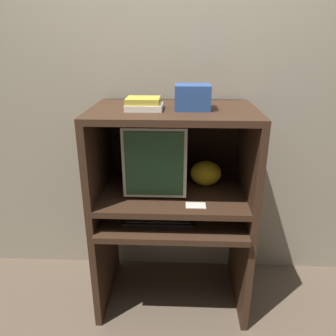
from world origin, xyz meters
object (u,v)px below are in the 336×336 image
(crt_monitor, at_px, (157,153))
(snack_bag, at_px, (206,173))
(storage_box, at_px, (193,97))
(keyboard, at_px, (159,219))
(mouse, at_px, (204,218))
(book_stack, at_px, (144,104))

(crt_monitor, xyz_separation_m, snack_bag, (0.31, 0.02, -0.14))
(snack_bag, bearing_deg, storage_box, -130.40)
(crt_monitor, relative_size, snack_bag, 2.25)
(crt_monitor, xyz_separation_m, keyboard, (0.02, -0.20, -0.35))
(mouse, relative_size, book_stack, 0.30)
(mouse, height_order, snack_bag, snack_bag)
(mouse, distance_m, snack_bag, 0.29)
(crt_monitor, relative_size, mouse, 7.28)
(keyboard, relative_size, snack_bag, 2.10)
(snack_bag, height_order, storage_box, storage_box)
(storage_box, bearing_deg, book_stack, -175.62)
(keyboard, bearing_deg, snack_bag, 37.90)
(crt_monitor, bearing_deg, mouse, -32.10)
(keyboard, relative_size, mouse, 6.80)
(crt_monitor, height_order, keyboard, crt_monitor)
(keyboard, height_order, mouse, same)
(crt_monitor, height_order, mouse, crt_monitor)
(snack_bag, relative_size, book_stack, 0.97)
(snack_bag, xyz_separation_m, book_stack, (-0.37, -0.14, 0.46))
(storage_box, bearing_deg, keyboard, -150.65)
(snack_bag, distance_m, book_stack, 0.60)
(mouse, bearing_deg, snack_bag, 85.61)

